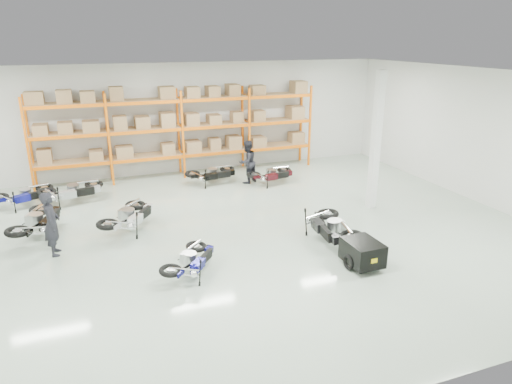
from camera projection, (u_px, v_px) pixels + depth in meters
name	position (u px, v px, depth m)	size (l,w,h in m)	color
room	(226.00, 160.00, 12.58)	(18.00, 18.00, 18.00)	#A9BCAA
pallet_rack	(180.00, 121.00, 18.31)	(11.28, 0.98, 3.62)	orange
structural_column	(376.00, 142.00, 14.72)	(0.25, 0.25, 4.50)	white
moto_blue_centre	(191.00, 256.00, 10.93)	(0.71, 1.59, 0.97)	#090852
moto_silver_left	(129.00, 212.00, 13.42)	(0.84, 1.90, 1.16)	silver
moto_black_far_left	(38.00, 217.00, 13.03)	(0.87, 1.95, 1.19)	black
moto_touring_right	(331.00, 222.00, 12.65)	(0.87, 1.95, 1.19)	black
trailer	(362.00, 252.00, 11.29)	(0.87, 1.65, 0.69)	black
moto_back_a	(24.00, 191.00, 15.35)	(0.77, 1.74, 1.06)	#0B0C6A
moto_back_b	(72.00, 187.00, 15.64)	(0.83, 1.87, 1.15)	#A1A4AA
moto_back_c	(212.00, 170.00, 17.70)	(0.79, 1.77, 1.08)	black
moto_back_d	(272.00, 171.00, 17.71)	(0.74, 1.66, 1.01)	#3F0C14
person_left	(52.00, 224.00, 11.84)	(0.63, 0.41, 1.73)	black
person_back	(247.00, 162.00, 17.75)	(0.82, 0.64, 1.68)	black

